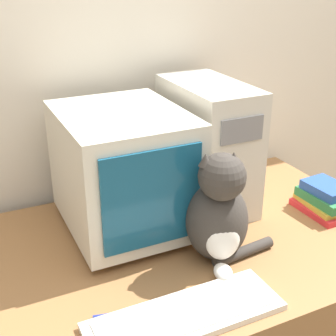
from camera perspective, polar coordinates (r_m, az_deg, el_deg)
wall_back at (r=1.74m, az=-5.23°, el=14.62°), size 7.00×0.05×2.50m
desk at (r=1.73m, az=2.12°, el=-18.78°), size 1.36×0.86×0.72m
crt_monitor at (r=1.48m, az=-5.43°, el=-0.30°), size 0.37×0.46×0.40m
computer_tower at (r=1.64m, az=4.78°, el=2.79°), size 0.21×0.41×0.44m
keyboard at (r=1.21m, az=2.12°, el=-17.57°), size 0.50×0.16×0.02m
cat at (r=1.35m, az=6.21°, el=-5.62°), size 0.29×0.26×0.35m
book_stack at (r=1.73m, az=18.62°, el=-3.66°), size 0.16×0.20×0.10m
pen at (r=1.23m, az=-5.35°, el=-17.15°), size 0.16×0.05×0.01m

